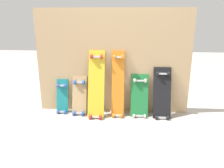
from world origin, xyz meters
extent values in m
plane|color=#B2AAA0|center=(0.00, 0.00, 0.00)|extent=(12.00, 12.00, 0.00)
cube|color=tan|center=(0.00, 0.07, 0.73)|extent=(2.14, 0.04, 1.45)
cube|color=#197A7F|center=(-0.72, -0.02, 0.20)|extent=(0.16, 0.14, 0.55)
cube|color=#B7B7BF|center=(-0.72, -0.09, 0.02)|extent=(0.07, 0.04, 0.03)
cube|color=#B7B7BF|center=(-0.72, 0.00, 0.39)|extent=(0.07, 0.04, 0.03)
cylinder|color=#3359B2|center=(-0.77, -0.11, 0.03)|extent=(0.03, 0.05, 0.05)
cylinder|color=#3359B2|center=(-0.67, -0.11, 0.03)|extent=(0.03, 0.05, 0.05)
cylinder|color=#3359B2|center=(-0.77, -0.02, 0.39)|extent=(0.03, 0.05, 0.05)
cylinder|color=#3359B2|center=(-0.67, -0.02, 0.39)|extent=(0.03, 0.05, 0.05)
cube|color=tan|center=(-0.47, -0.05, 0.23)|extent=(0.20, 0.20, 0.59)
cube|color=#B7B7BF|center=(-0.47, -0.14, 0.03)|extent=(0.09, 0.04, 0.03)
cube|color=#B7B7BF|center=(-0.47, -0.01, 0.44)|extent=(0.09, 0.04, 0.03)
cylinder|color=#3359B2|center=(-0.53, -0.15, 0.03)|extent=(0.03, 0.06, 0.06)
cylinder|color=#3359B2|center=(-0.40, -0.15, 0.03)|extent=(0.03, 0.06, 0.06)
cylinder|color=#3359B2|center=(-0.53, -0.02, 0.45)|extent=(0.03, 0.06, 0.06)
cylinder|color=#3359B2|center=(-0.40, -0.02, 0.45)|extent=(0.03, 0.06, 0.06)
cube|color=gold|center=(-0.21, -0.10, 0.41)|extent=(0.22, 0.30, 0.96)
cube|color=#B7B7BF|center=(-0.21, -0.24, 0.03)|extent=(0.10, 0.04, 0.03)
cube|color=#B7B7BF|center=(-0.21, -0.01, 0.81)|extent=(0.10, 0.04, 0.03)
cylinder|color=red|center=(-0.28, -0.26, 0.03)|extent=(0.03, 0.07, 0.07)
cylinder|color=red|center=(-0.14, -0.26, 0.03)|extent=(0.03, 0.07, 0.07)
cylinder|color=red|center=(-0.28, -0.02, 0.82)|extent=(0.03, 0.07, 0.07)
cylinder|color=red|center=(-0.14, -0.02, 0.82)|extent=(0.03, 0.07, 0.07)
cube|color=orange|center=(0.08, -0.06, 0.41)|extent=(0.17, 0.22, 0.96)
cube|color=#B7B7BF|center=(0.08, -0.16, 0.02)|extent=(0.08, 0.04, 0.03)
cube|color=#B7B7BF|center=(0.08, 0.00, 0.81)|extent=(0.08, 0.04, 0.03)
cylinder|color=orange|center=(0.03, -0.18, 0.03)|extent=(0.03, 0.06, 0.06)
cylinder|color=orange|center=(0.13, -0.18, 0.03)|extent=(0.03, 0.06, 0.06)
cylinder|color=orange|center=(0.03, -0.02, 0.81)|extent=(0.03, 0.06, 0.06)
cylinder|color=orange|center=(0.13, -0.02, 0.81)|extent=(0.03, 0.06, 0.06)
cube|color=#1E7238|center=(0.38, -0.05, 0.25)|extent=(0.24, 0.21, 0.64)
cube|color=#B7B7BF|center=(0.38, -0.15, 0.02)|extent=(0.11, 0.04, 0.03)
cube|color=#B7B7BF|center=(0.38, -0.01, 0.49)|extent=(0.11, 0.04, 0.03)
cylinder|color=beige|center=(0.31, -0.17, 0.03)|extent=(0.03, 0.05, 0.05)
cylinder|color=beige|center=(0.46, -0.17, 0.03)|extent=(0.03, 0.05, 0.05)
cylinder|color=beige|center=(0.31, -0.02, 0.49)|extent=(0.03, 0.05, 0.05)
cylinder|color=beige|center=(0.46, -0.02, 0.49)|extent=(0.03, 0.05, 0.05)
cube|color=black|center=(0.69, -0.07, 0.30)|extent=(0.24, 0.24, 0.75)
cube|color=#B7B7BF|center=(0.69, -0.18, 0.02)|extent=(0.11, 0.04, 0.03)
cube|color=#B7B7BF|center=(0.69, -0.01, 0.59)|extent=(0.11, 0.04, 0.03)
cylinder|color=black|center=(0.61, -0.20, 0.03)|extent=(0.03, 0.05, 0.05)
cylinder|color=black|center=(0.76, -0.20, 0.03)|extent=(0.03, 0.05, 0.05)
cylinder|color=black|center=(0.61, -0.02, 0.60)|extent=(0.03, 0.05, 0.05)
cylinder|color=black|center=(0.76, -0.02, 0.60)|extent=(0.03, 0.05, 0.05)
camera|label=1|loc=(0.22, -3.03, 1.33)|focal=36.25mm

